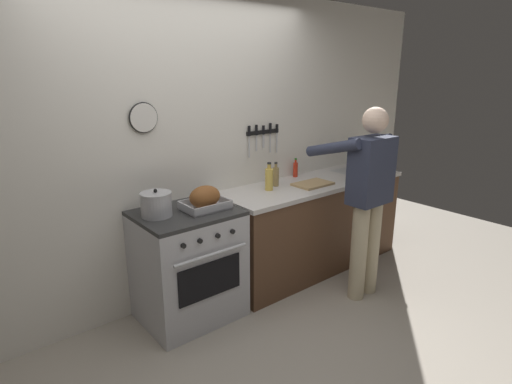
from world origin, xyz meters
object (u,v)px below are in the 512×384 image
at_px(person_cook, 367,192).
at_px(bottle_hot_sauce, 295,169).
at_px(roasting_pan, 205,199).
at_px(cutting_board, 313,184).
at_px(stock_pot, 156,204).
at_px(stove, 188,265).
at_px(bottle_vinegar, 276,176).
at_px(bottle_cooking_oil, 269,179).

xyz_separation_m(person_cook, bottle_hot_sauce, (0.04, 0.91, 0.03)).
bearing_deg(roasting_pan, cutting_board, -1.99).
bearing_deg(stock_pot, bottle_hot_sauce, 7.10).
relative_size(stove, cutting_board, 2.50).
xyz_separation_m(stove, person_cook, (1.37, -0.66, 0.50)).
distance_m(cutting_board, bottle_vinegar, 0.36).
height_order(roasting_pan, stock_pot, stock_pot).
distance_m(roasting_pan, stock_pot, 0.38).
height_order(cutting_board, bottle_cooking_oil, bottle_cooking_oil).
bearing_deg(bottle_hot_sauce, cutting_board, -106.03).
bearing_deg(person_cook, stove, 51.28).
distance_m(person_cook, bottle_vinegar, 0.85).
height_order(person_cook, bottle_vinegar, person_cook).
bearing_deg(cutting_board, stock_pot, 175.23).
height_order(stock_pot, bottle_hot_sauce, stock_pot).
distance_m(cutting_board, bottle_cooking_oil, 0.46).
height_order(roasting_pan, bottle_cooking_oil, bottle_cooking_oil).
xyz_separation_m(stove, bottle_vinegar, (1.02, 0.11, 0.54)).
height_order(stove, person_cook, person_cook).
xyz_separation_m(cutting_board, bottle_cooking_oil, (-0.44, 0.13, 0.10)).
xyz_separation_m(roasting_pan, bottle_vinegar, (0.88, 0.16, 0.01)).
height_order(cutting_board, bottle_vinegar, bottle_vinegar).
distance_m(person_cook, bottle_hot_sauce, 0.91).
distance_m(stove, person_cook, 1.60).
height_order(stove, bottle_hot_sauce, bottle_hot_sauce).
bearing_deg(stove, bottle_vinegar, 6.20).
xyz_separation_m(roasting_pan, stock_pot, (-0.37, 0.09, 0.01)).
xyz_separation_m(stove, roasting_pan, (0.15, -0.05, 0.53)).
xyz_separation_m(person_cook, bottle_cooking_oil, (-0.49, 0.71, 0.05)).
bearing_deg(stove, cutting_board, -3.72).
bearing_deg(stove, stock_pot, 169.02).
xyz_separation_m(stove, bottle_hot_sauce, (1.41, 0.25, 0.53)).
xyz_separation_m(cutting_board, bottle_vinegar, (-0.29, 0.20, 0.08)).
relative_size(stock_pot, bottle_hot_sauce, 1.21).
height_order(cutting_board, bottle_hot_sauce, bottle_hot_sauce).
relative_size(roasting_pan, bottle_vinegar, 1.56).
distance_m(cutting_board, bottle_hot_sauce, 0.35).
distance_m(stove, roasting_pan, 0.56).
bearing_deg(bottle_hot_sauce, person_cook, -92.71).
relative_size(stove, bottle_hot_sauce, 4.73).
bearing_deg(bottle_hot_sauce, roasting_pan, -167.06).
relative_size(roasting_pan, bottle_cooking_oil, 1.39).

